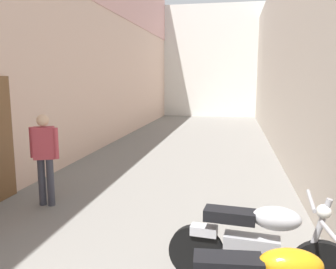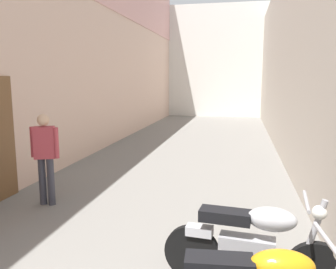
{
  "view_description": "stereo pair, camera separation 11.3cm",
  "coord_description": "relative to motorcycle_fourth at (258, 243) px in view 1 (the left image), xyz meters",
  "views": [
    {
      "loc": [
        1.41,
        0.53,
        2.14
      ],
      "look_at": [
        0.29,
        6.4,
        1.18
      ],
      "focal_mm": 36.81,
      "sensor_mm": 36.0,
      "label": 1
    },
    {
      "loc": [
        1.53,
        0.55,
        2.14
      ],
      "look_at": [
        0.29,
        6.4,
        1.18
      ],
      "focal_mm": 36.81,
      "sensor_mm": 36.0,
      "label": 2
    }
  ],
  "objects": [
    {
      "name": "ground_plane",
      "position": [
        -1.7,
        4.36,
        -0.5
      ],
      "size": [
        36.56,
        36.56,
        0.0
      ],
      "primitive_type": "plane",
      "color": "slate"
    },
    {
      "name": "building_left",
      "position": [
        -4.52,
        6.32,
        3.42
      ],
      "size": [
        0.45,
        20.56,
        7.77
      ],
      "color": "beige",
      "rests_on": "ground"
    },
    {
      "name": "building_right",
      "position": [
        1.14,
        6.36,
        2.23
      ],
      "size": [
        0.45,
        20.56,
        5.47
      ],
      "color": "beige",
      "rests_on": "ground"
    },
    {
      "name": "building_far_end",
      "position": [
        -1.7,
        17.64,
        2.65
      ],
      "size": [
        8.27,
        2.0,
        6.31
      ],
      "primitive_type": "cube",
      "color": "silver",
      "rests_on": "ground"
    },
    {
      "name": "motorcycle_fourth",
      "position": [
        0.0,
        0.0,
        0.0
      ],
      "size": [
        1.85,
        0.58,
        1.04
      ],
      "color": "black",
      "rests_on": "ground"
    },
    {
      "name": "pedestrian_further_down",
      "position": [
        -3.39,
        1.78,
        0.42
      ],
      "size": [
        0.52,
        0.31,
        1.57
      ],
      "color": "#383842",
      "rests_on": "ground"
    }
  ]
}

